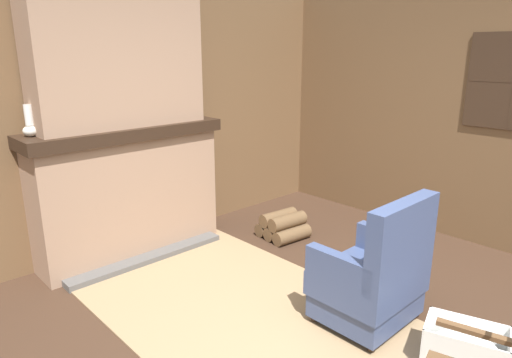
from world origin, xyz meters
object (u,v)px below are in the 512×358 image
armchair (373,279)px  oil_lamp_vase (30,125)px  storage_case (144,117)px  laundry_basket (465,349)px  firewood_stack (283,226)px

armchair → oil_lamp_vase: (-2.34, -1.44, 0.98)m
oil_lamp_vase → storage_case: (0.00, 1.03, -0.03)m
laundry_basket → oil_lamp_vase: (-3.01, -1.44, 1.20)m
firewood_stack → armchair: bearing=-24.1°
firewood_stack → oil_lamp_vase: size_ratio=1.88×
firewood_stack → laundry_basket: bearing=-17.3°
armchair → storage_case: size_ratio=4.12×
armchair → storage_case: storage_case is taller
armchair → laundry_basket: 0.71m
storage_case → laundry_basket: bearing=7.8°
armchair → oil_lamp_vase: 2.92m
laundry_basket → storage_case: storage_case is taller
firewood_stack → oil_lamp_vase: 2.59m
oil_lamp_vase → armchair: bearing=31.7°
oil_lamp_vase → storage_case: size_ratio=1.08×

